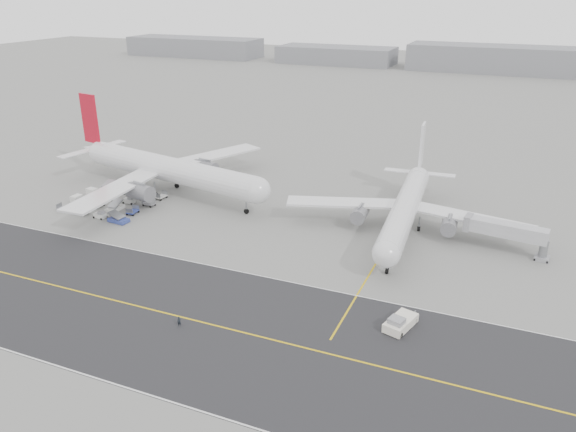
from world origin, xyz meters
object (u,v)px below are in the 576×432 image
at_px(ground_crew_a, 179,322).
at_px(pushback_tug, 400,323).
at_px(airliner_b, 406,207).
at_px(jet_bridge, 507,232).
at_px(airliner_a, 165,168).

bearing_deg(ground_crew_a, pushback_tug, 4.86).
bearing_deg(pushback_tug, ground_crew_a, -142.20).
bearing_deg(airliner_b, jet_bridge, -12.36).
distance_m(airliner_b, ground_crew_a, 51.46).
bearing_deg(ground_crew_a, airliner_a, 108.62).
relative_size(airliner_b, jet_bridge, 3.16).
height_order(airliner_a, ground_crew_a, airliner_a).
height_order(airliner_a, pushback_tug, airliner_a).
bearing_deg(airliner_a, pushback_tug, -107.65).
distance_m(airliner_a, airliner_b, 55.45).
relative_size(airliner_a, airliner_b, 1.20).
height_order(airliner_b, pushback_tug, airliner_b).
relative_size(airliner_b, pushback_tug, 6.33).
distance_m(pushback_tug, jet_bridge, 34.04).
distance_m(airliner_a, jet_bridge, 74.34).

